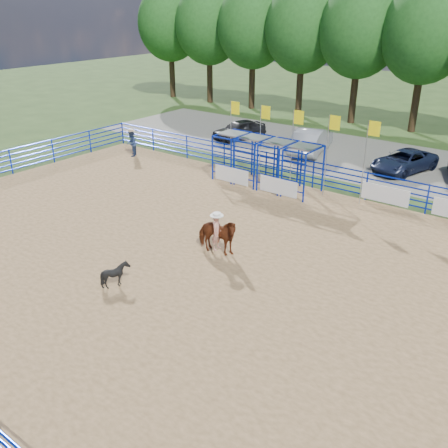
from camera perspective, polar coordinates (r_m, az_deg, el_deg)
The scene contains 12 objects.
ground at distance 19.86m, azimuth -3.73°, elevation -3.75°, with size 120.00×120.00×0.00m, color #375321.
arena_dirt at distance 19.86m, azimuth -3.73°, elevation -3.72°, with size 30.00×20.00×0.02m, color #A58052.
gravel_strip at distance 33.61m, azimuth 15.72°, elevation 7.27°, with size 40.00×10.00×0.01m, color gray.
horse_and_rider at distance 19.65m, azimuth -0.82°, elevation -1.04°, with size 1.97×1.14×2.49m.
calf at distance 18.03m, azimuth -12.28°, elevation -5.64°, with size 0.76×0.85×0.94m, color black.
spectator_cowboy at distance 33.08m, azimuth -10.53°, elevation 9.11°, with size 1.00×1.04×1.74m.
car_a at distance 36.82m, azimuth 1.74°, elevation 10.72°, with size 1.64×4.08×1.39m, color black.
car_b at distance 33.87m, azimuth 9.93°, elevation 9.40°, with size 1.75×5.01×1.65m, color gray.
car_c at distance 31.42m, azimuth 19.88°, elevation 6.78°, with size 2.08×4.52×1.26m, color #161D37.
perimeter_fence at distance 19.52m, azimuth -3.79°, elevation -1.80°, with size 30.10×20.10×1.50m.
chute_assembly at distance 27.03m, azimuth 5.49°, elevation 6.81°, with size 19.32×2.41×4.20m.
treeline at distance 40.86m, azimuth 22.21°, elevation 20.12°, with size 56.40×6.40×11.24m.
Camera 1 is at (11.65, -13.12, 9.30)m, focal length 40.00 mm.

